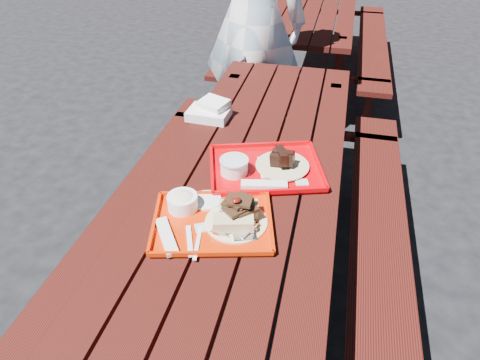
{
  "coord_description": "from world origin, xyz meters",
  "views": [
    {
      "loc": [
        0.3,
        -1.4,
        1.76
      ],
      "look_at": [
        0.0,
        -0.15,
        0.82
      ],
      "focal_mm": 32.0,
      "sensor_mm": 36.0,
      "label": 1
    }
  ],
  "objects_px": {
    "picnic_table_far": "(312,23)",
    "near_tray": "(212,215)",
    "person": "(253,19)",
    "far_tray": "(264,167)",
    "picnic_table_near": "(248,208)"
  },
  "relations": [
    {
      "from": "picnic_table_far",
      "to": "far_tray",
      "type": "relative_size",
      "value": 4.5
    },
    {
      "from": "near_tray",
      "to": "far_tray",
      "type": "relative_size",
      "value": 0.89
    },
    {
      "from": "picnic_table_near",
      "to": "far_tray",
      "type": "relative_size",
      "value": 4.5
    },
    {
      "from": "picnic_table_far",
      "to": "picnic_table_near",
      "type": "bearing_deg",
      "value": -90.0
    },
    {
      "from": "picnic_table_near",
      "to": "far_tray",
      "type": "height_order",
      "value": "far_tray"
    },
    {
      "from": "picnic_table_near",
      "to": "near_tray",
      "type": "relative_size",
      "value": 5.04
    },
    {
      "from": "picnic_table_far",
      "to": "person",
      "type": "xyz_separation_m",
      "value": [
        -0.29,
        -1.4,
        0.4
      ]
    },
    {
      "from": "picnic_table_far",
      "to": "near_tray",
      "type": "height_order",
      "value": "near_tray"
    },
    {
      "from": "near_tray",
      "to": "far_tray",
      "type": "height_order",
      "value": "near_tray"
    },
    {
      "from": "picnic_table_far",
      "to": "far_tray",
      "type": "height_order",
      "value": "far_tray"
    },
    {
      "from": "picnic_table_far",
      "to": "near_tray",
      "type": "xyz_separation_m",
      "value": [
        -0.06,
        -3.12,
        0.22
      ]
    },
    {
      "from": "picnic_table_near",
      "to": "person",
      "type": "bearing_deg",
      "value": 101.58
    },
    {
      "from": "near_tray",
      "to": "far_tray",
      "type": "bearing_deg",
      "value": 70.95
    },
    {
      "from": "picnic_table_near",
      "to": "near_tray",
      "type": "xyz_separation_m",
      "value": [
        -0.06,
        -0.32,
        0.22
      ]
    },
    {
      "from": "picnic_table_near",
      "to": "picnic_table_far",
      "type": "distance_m",
      "value": 2.8
    }
  ]
}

